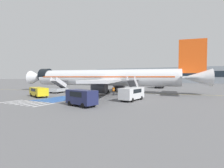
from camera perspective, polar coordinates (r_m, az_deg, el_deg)
The scene contains 21 objects.
ground_plane at distance 43.42m, azimuth -4.97°, elevation -2.61°, with size 600.00×600.00×0.00m, color slate.
apron_leadline_yellow at distance 42.58m, azimuth -2.64°, elevation -2.70°, with size 0.20×79.18×0.01m, color gold.
apron_stand_patch_blue at distance 31.97m, azimuth -15.09°, elevation -4.44°, with size 5.25×10.52×0.01m, color #2856A8.
apron_walkway_bar_0 at distance 30.81m, azimuth -29.95°, elevation -4.91°, with size 0.44×3.60×0.01m, color silver.
apron_walkway_bar_1 at distance 29.81m, azimuth -28.73°, elevation -5.12°, with size 0.44×3.60×0.01m, color silver.
apron_walkway_bar_2 at distance 28.81m, azimuth -27.43°, elevation -5.35°, with size 0.44×3.60×0.01m, color silver.
apron_walkway_bar_3 at distance 27.83m, azimuth -26.03°, elevation -5.58°, with size 0.44×3.60×0.01m, color silver.
apron_walkway_bar_4 at distance 26.88m, azimuth -24.54°, elevation -5.83°, with size 0.44×3.60×0.01m, color silver.
apron_walkway_bar_5 at distance 25.94m, azimuth -22.93°, elevation -6.09°, with size 0.44×3.60×0.01m, color silver.
apron_walkway_bar_6 at distance 25.02m, azimuth -21.20°, elevation -6.37°, with size 0.44×3.60×0.01m, color silver.
airliner at distance 42.18m, azimuth -1.75°, elevation 2.07°, with size 45.07×35.49×11.58m.
boarding_stairs_forward at distance 43.01m, azimuth -16.94°, elevation -1.48°, with size 3.06×5.50×3.72m.
boarding_stairs_aft at distance 36.07m, azimuth 6.74°, elevation -2.06°, with size 3.06×5.50×3.92m.
fuel_tanker at distance 62.40m, azimuth 15.28°, elevation 0.50°, with size 3.99×9.94×3.63m.
service_van_1 at distance 22.50m, azimuth -9.97°, elevation -4.03°, with size 4.72×2.84×2.06m.
service_van_2 at distance 35.33m, azimuth -22.84°, elevation -2.17°, with size 5.71×3.85×1.74m.
service_van_3 at distance 27.70m, azimuth 6.52°, elevation -2.86°, with size 2.32×5.54×2.03m.
ground_crew_0 at distance 37.46m, azimuth -6.38°, elevation -1.92°, with size 0.36×0.48×1.68m.
ground_crew_1 at distance 35.33m, azimuth 0.54°, elevation -2.07°, with size 0.48×0.35×1.77m.
traffic_cone_0 at distance 49.42m, azimuth -21.07°, elevation -1.86°, with size 0.46×0.46×0.51m.
terminal_building at distance 123.61m, azimuth 21.33°, elevation 2.72°, with size 124.09×12.10×9.96m.
Camera 1 is at (23.80, -36.13, 3.70)m, focal length 28.00 mm.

